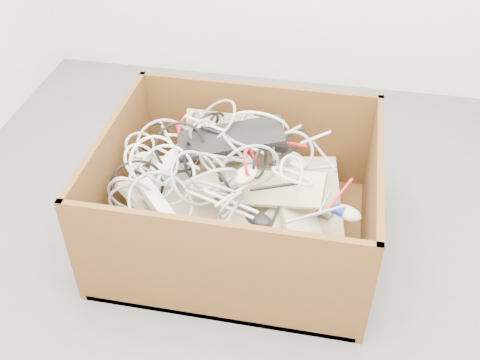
% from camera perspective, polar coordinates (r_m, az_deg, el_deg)
% --- Properties ---
extents(ground, '(3.00, 3.00, 0.00)m').
position_cam_1_polar(ground, '(2.36, 1.19, -8.26)').
color(ground, '#545456').
rests_on(ground, ground).
extents(cardboard_box, '(1.07, 0.89, 0.50)m').
position_cam_1_polar(cardboard_box, '(2.37, -0.43, -3.31)').
color(cardboard_box, '#432510').
rests_on(cardboard_box, ground).
extents(keyboard_pile, '(0.89, 0.75, 0.35)m').
position_cam_1_polar(keyboard_pile, '(2.29, 0.38, -0.01)').
color(keyboard_pile, tan).
rests_on(keyboard_pile, cardboard_box).
extents(mice_scatter, '(0.98, 0.71, 0.20)m').
position_cam_1_polar(mice_scatter, '(2.20, 0.55, 0.32)').
color(mice_scatter, beige).
rests_on(mice_scatter, keyboard_pile).
extents(power_strip_left, '(0.21, 0.31, 0.13)m').
position_cam_1_polar(power_strip_left, '(2.31, -5.51, 3.11)').
color(power_strip_left, silver).
rests_on(power_strip_left, keyboard_pile).
extents(power_strip_right, '(0.23, 0.22, 0.09)m').
position_cam_1_polar(power_strip_right, '(2.12, -8.11, -2.56)').
color(power_strip_right, silver).
rests_on(power_strip_right, keyboard_pile).
extents(vga_plug, '(0.05, 0.05, 0.03)m').
position_cam_1_polar(vga_plug, '(2.12, 9.73, -2.92)').
color(vga_plug, '#0C29B4').
rests_on(vga_plug, keyboard_pile).
extents(cable_tangle, '(0.95, 0.80, 0.42)m').
position_cam_1_polar(cable_tangle, '(2.22, -4.30, 1.81)').
color(cable_tangle, black).
rests_on(cable_tangle, keyboard_pile).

